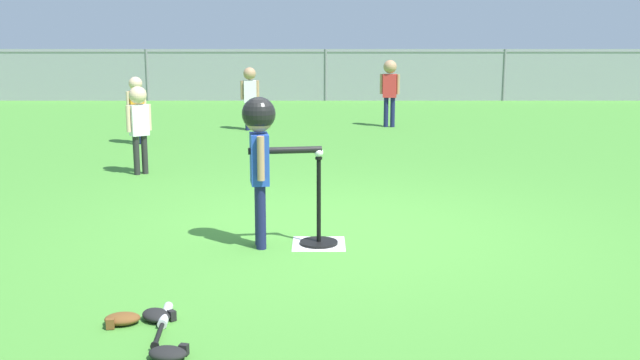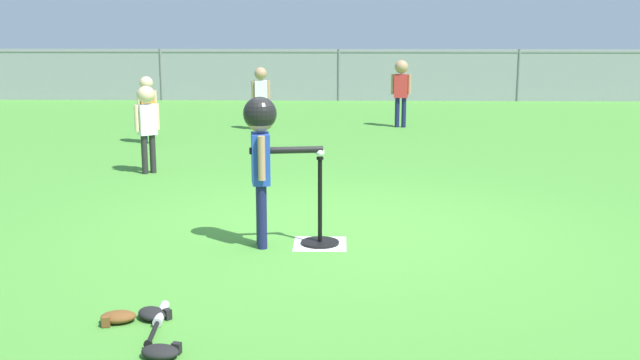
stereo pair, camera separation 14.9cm
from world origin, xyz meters
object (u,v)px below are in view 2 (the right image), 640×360
Objects in this scene: baseball_on_tee at (320,153)px; batter_child at (261,141)px; fielder_near_right at (261,90)px; glove_tossed_aside at (153,314)px; fielder_deep_left at (147,117)px; glove_by_plate at (161,352)px; fielder_near_left at (147,101)px; batting_tee at (320,230)px; fielder_deep_center at (401,84)px; glove_near_bats at (118,317)px; spare_bat_silver at (160,318)px.

batter_child is (-0.47, -0.07, 0.11)m from baseball_on_tee.
fielder_near_right reaches higher than glove_tossed_aside.
fielder_deep_left reaches higher than glove_by_plate.
fielder_near_left reaches higher than baseball_on_tee.
fielder_near_left is at bearing -136.71° from fielder_near_right.
batting_tee is at bearing -62.77° from fielder_near_left.
batting_tee is 10.04× the size of baseball_on_tee.
batting_tee is 6.83m from fielder_near_right.
fielder_deep_center reaches higher than fielder_near_left.
glove_by_plate is (-0.36, -2.18, -0.85)m from batter_child.
baseball_on_tee is 0.27× the size of glove_tossed_aside.
batter_child reaches higher than glove_tossed_aside.
fielder_deep_center is (1.20, 7.11, 0.61)m from batting_tee.
glove_near_bats is (-0.75, -1.68, -0.85)m from batter_child.
fielder_near_left is 7.16m from glove_tossed_aside.
batting_tee is 2.94× the size of glove_by_plate.
fielder_near_right is at bearing 99.74° from baseball_on_tee.
baseball_on_tee is 0.29× the size of glove_by_plate.
glove_by_plate is (-2.03, -9.36, -0.70)m from fielder_deep_center.
fielder_deep_left is at bearing 125.81° from baseball_on_tee.
fielder_deep_left is 4.85m from glove_tossed_aside.
spare_bat_silver is at bearing -44.84° from glove_tossed_aside.
fielder_near_right is (1.55, 1.46, 0.03)m from fielder_near_left.
batter_child is at bearing 80.63° from glove_by_plate.
baseball_on_tee reaches higher than batting_tee.
fielder_near_right is at bearing 74.98° from fielder_deep_left.
glove_near_bats is 0.22m from glove_tossed_aside.
fielder_deep_left is 3.86m from fielder_near_right.
fielder_deep_center reaches higher than glove_near_bats.
glove_near_bats is at bearing -178.04° from spare_bat_silver.
batting_tee is 0.65× the size of fielder_deep_center.
glove_by_plate is at bearing -110.29° from baseball_on_tee.
fielder_near_left is at bearing 101.95° from glove_near_bats.
batter_child reaches higher than fielder_deep_left.
batter_child is 1.17× the size of fielder_deep_left.
batting_tee is 1.97m from glove_tossed_aside.
glove_near_bats is (-1.22, -1.75, -0.09)m from batting_tee.
spare_bat_silver is 0.08m from glove_tossed_aside.
glove_by_plate is at bearing -87.98° from fielder_near_right.
batter_child is 1.19× the size of fielder_near_right.
baseball_on_tee is 2.52m from glove_by_plate.
glove_tossed_aside is at bearing -89.05° from fielder_near_right.
batting_tee is at bearing 55.14° from glove_near_bats.
spare_bat_silver is (0.19, -8.45, -0.64)m from fielder_near_right.
fielder_deep_center is 1.78× the size of spare_bat_silver.
fielder_near_left reaches higher than spare_bat_silver.
fielder_deep_left is (-2.15, 2.98, 0.56)m from batting_tee.
glove_tossed_aside is (-0.54, -1.62, -0.85)m from batter_child.
glove_by_plate and glove_near_bats have the same top height.
batting_tee is 0.71× the size of fielder_near_right.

